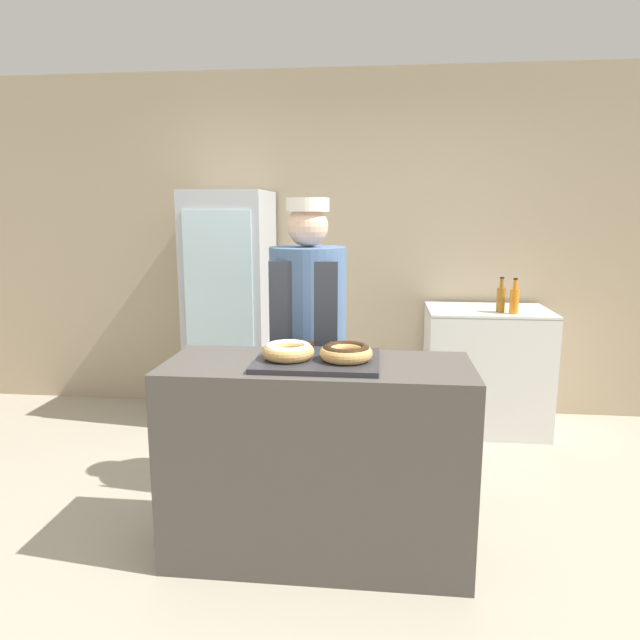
% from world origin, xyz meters
% --- Properties ---
extents(ground_plane, '(14.00, 14.00, 0.00)m').
position_xyz_m(ground_plane, '(0.00, 0.00, 0.00)').
color(ground_plane, '#A89E89').
extents(wall_back, '(8.00, 0.06, 2.70)m').
position_xyz_m(wall_back, '(0.00, 2.13, 1.35)').
color(wall_back, tan).
rests_on(wall_back, ground_plane).
extents(display_counter, '(1.40, 0.56, 0.94)m').
position_xyz_m(display_counter, '(0.00, 0.00, 0.47)').
color(display_counter, '#4C4742').
rests_on(display_counter, ground_plane).
extents(serving_tray, '(0.56, 0.45, 0.02)m').
position_xyz_m(serving_tray, '(0.00, 0.00, 0.95)').
color(serving_tray, '#2D2D33').
rests_on(serving_tray, display_counter).
extents(donut_light_glaze, '(0.24, 0.24, 0.07)m').
position_xyz_m(donut_light_glaze, '(-0.13, -0.03, 1.00)').
color(donut_light_glaze, tan).
rests_on(donut_light_glaze, serving_tray).
extents(donut_chocolate_glaze, '(0.24, 0.24, 0.07)m').
position_xyz_m(donut_chocolate_glaze, '(0.13, -0.03, 1.00)').
color(donut_chocolate_glaze, tan).
rests_on(donut_chocolate_glaze, serving_tray).
extents(brownie_back_left, '(0.07, 0.07, 0.03)m').
position_xyz_m(brownie_back_left, '(-0.08, 0.17, 0.98)').
color(brownie_back_left, black).
rests_on(brownie_back_left, serving_tray).
extents(brownie_back_right, '(0.07, 0.07, 0.03)m').
position_xyz_m(brownie_back_right, '(0.08, 0.17, 0.98)').
color(brownie_back_right, black).
rests_on(brownie_back_right, serving_tray).
extents(baker_person, '(0.42, 0.42, 1.69)m').
position_xyz_m(baker_person, '(-0.12, 0.57, 0.88)').
color(baker_person, '#4C4C51').
rests_on(baker_person, ground_plane).
extents(beverage_fridge, '(0.60, 0.67, 1.77)m').
position_xyz_m(beverage_fridge, '(-0.87, 1.74, 0.89)').
color(beverage_fridge, '#ADB2B7').
rests_on(beverage_fridge, ground_plane).
extents(chest_freezer, '(0.88, 0.62, 0.91)m').
position_xyz_m(chest_freezer, '(1.07, 1.75, 0.46)').
color(chest_freezer, white).
rests_on(chest_freezer, ground_plane).
extents(bottle_orange, '(0.06, 0.06, 0.25)m').
position_xyz_m(bottle_orange, '(1.21, 1.56, 1.01)').
color(bottle_orange, orange).
rests_on(bottle_orange, chest_freezer).
extents(bottle_amber, '(0.06, 0.06, 0.25)m').
position_xyz_m(bottle_amber, '(1.13, 1.62, 1.01)').
color(bottle_amber, '#99661E').
rests_on(bottle_amber, chest_freezer).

